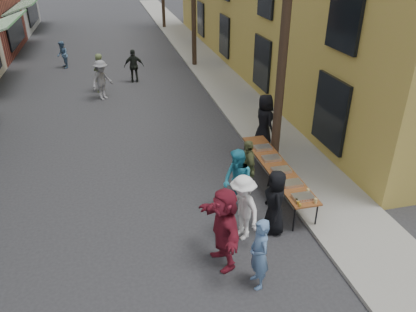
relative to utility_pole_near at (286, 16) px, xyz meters
name	(u,v)px	position (x,y,z in m)	size (l,w,h in m)	color
ground	(148,247)	(-4.30, -3.00, -4.50)	(120.00, 120.00, 0.00)	#28282B
sidewalk	(206,64)	(0.70, 12.00, -4.45)	(2.20, 60.00, 0.10)	gray
utility_pole_near	(286,16)	(0.00, 0.00, 0.00)	(0.26, 0.26, 9.00)	#2D2116
serving_table	(277,167)	(-0.50, -1.36, -3.79)	(0.70, 4.00, 0.75)	brown
catering_tray_sausage	(303,197)	(-0.50, -3.01, -3.71)	(0.50, 0.33, 0.08)	maroon
catering_tray_foil_b	(292,183)	(-0.50, -2.36, -3.71)	(0.50, 0.33, 0.08)	#B2B2B7
catering_tray_buns	(281,170)	(-0.50, -1.66, -3.71)	(0.50, 0.33, 0.08)	tan
catering_tray_foil_d	(272,158)	(-0.50, -0.96, -3.71)	(0.50, 0.33, 0.08)	#B2B2B7
catering_tray_buns_end	(263,148)	(-0.50, -0.26, -3.71)	(0.50, 0.33, 0.08)	tan
condiment_jar_a	(300,205)	(-0.72, -3.31, -3.71)	(0.07, 0.07, 0.08)	#A57F26
condiment_jar_b	(298,203)	(-0.72, -3.21, -3.71)	(0.07, 0.07, 0.08)	#A57F26
condiment_jar_c	(296,201)	(-0.72, -3.11, -3.71)	(0.07, 0.07, 0.08)	#A57F26
cup_stack	(316,201)	(-0.30, -3.26, -3.69)	(0.08, 0.08, 0.12)	tan
guest_front_a	(275,202)	(-1.26, -3.09, -3.68)	(0.80, 0.52, 1.64)	black
guest_front_b	(259,254)	(-2.23, -4.67, -3.71)	(0.58, 0.38, 1.58)	#5679A7
guest_front_c	(237,182)	(-1.87, -2.09, -3.63)	(0.85, 0.66, 1.74)	teal
guest_front_d	(242,208)	(-2.08, -3.14, -3.67)	(1.07, 0.61, 1.66)	white
guest_front_e	(248,167)	(-1.33, -1.29, -3.70)	(0.94, 0.39, 1.60)	#62693D
guest_queue_back	(224,228)	(-2.74, -3.89, -3.56)	(1.74, 0.55, 1.88)	maroon
server	(264,121)	(0.05, 1.10, -3.48)	(0.90, 0.59, 1.84)	black
passerby_left	(102,80)	(-5.11, 7.54, -3.63)	(1.13, 0.65, 1.75)	gray
passerby_mid	(134,66)	(-3.54, 9.75, -3.68)	(0.96, 0.40, 1.63)	black
passerby_right	(99,73)	(-5.21, 8.65, -3.61)	(0.65, 0.43, 1.78)	#58673B
passerby_far	(63,55)	(-7.18, 13.31, -3.76)	(0.71, 0.56, 1.47)	#4C6D93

